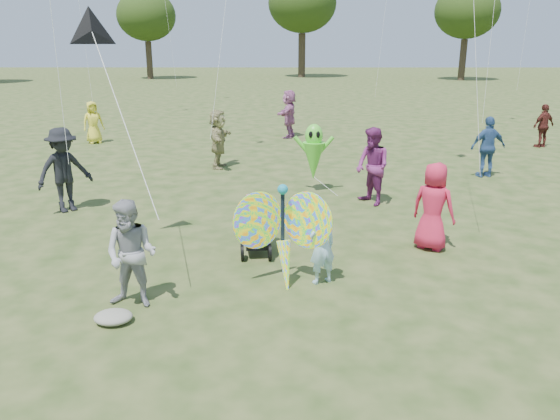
# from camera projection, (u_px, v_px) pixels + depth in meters

# --- Properties ---
(ground) EXTENTS (160.00, 160.00, 0.00)m
(ground) POSITION_uv_depth(u_px,v_px,m) (294.00, 317.00, 7.60)
(ground) COLOR #51592B
(ground) RESTS_ON ground
(child_girl) EXTENTS (0.54, 0.47, 1.24)m
(child_girl) POSITION_uv_depth(u_px,v_px,m) (322.00, 246.00, 8.52)
(child_girl) COLOR #A6D4EB
(child_girl) RESTS_ON ground
(adult_man) EXTENTS (0.87, 0.73, 1.59)m
(adult_man) POSITION_uv_depth(u_px,v_px,m) (131.00, 254.00, 7.72)
(adult_man) COLOR #98989E
(adult_man) RESTS_ON ground
(grey_bag) EXTENTS (0.53, 0.43, 0.17)m
(grey_bag) POSITION_uv_depth(u_px,v_px,m) (113.00, 317.00, 7.43)
(grey_bag) COLOR gray
(grey_bag) RESTS_ON ground
(crowd_a) EXTENTS (0.95, 0.89, 1.62)m
(crowd_a) POSITION_uv_depth(u_px,v_px,m) (433.00, 206.00, 9.91)
(crowd_a) COLOR #D12142
(crowd_a) RESTS_ON ground
(crowd_b) EXTENTS (1.38, 1.35, 1.90)m
(crowd_b) POSITION_uv_depth(u_px,v_px,m) (64.00, 170.00, 12.11)
(crowd_b) COLOR black
(crowd_b) RESTS_ON ground
(crowd_c) EXTENTS (1.06, 0.57, 1.71)m
(crowd_c) POSITION_uv_depth(u_px,v_px,m) (488.00, 147.00, 15.30)
(crowd_c) COLOR #305184
(crowd_c) RESTS_ON ground
(crowd_d) EXTENTS (0.67, 1.68, 1.76)m
(crowd_d) POSITION_uv_depth(u_px,v_px,m) (218.00, 139.00, 16.42)
(crowd_d) COLOR #9A915F
(crowd_d) RESTS_ON ground
(crowd_e) EXTENTS (1.02, 1.10, 1.81)m
(crowd_e) POSITION_uv_depth(u_px,v_px,m) (372.00, 167.00, 12.66)
(crowd_e) COLOR #782868
(crowd_e) RESTS_ON ground
(crowd_g) EXTENTS (0.92, 0.83, 1.57)m
(crowd_g) POSITION_uv_depth(u_px,v_px,m) (93.00, 122.00, 20.52)
(crowd_g) COLOR yellow
(crowd_g) RESTS_ON ground
(crowd_h) EXTENTS (0.99, 0.71, 1.56)m
(crowd_h) POSITION_uv_depth(u_px,v_px,m) (543.00, 126.00, 19.71)
(crowd_h) COLOR #54201C
(crowd_h) RESTS_ON ground
(crowd_j) EXTENTS (0.99, 1.83, 1.89)m
(crowd_j) POSITION_uv_depth(u_px,v_px,m) (289.00, 114.00, 21.71)
(crowd_j) COLOR #B4669A
(crowd_j) RESTS_ON ground
(jogging_stroller) EXTENTS (0.56, 1.08, 1.09)m
(jogging_stroller) POSITION_uv_depth(u_px,v_px,m) (257.00, 220.00, 9.79)
(jogging_stroller) COLOR black
(jogging_stroller) RESTS_ON ground
(butterfly_kite) EXTENTS (1.74, 0.75, 1.83)m
(butterfly_kite) POSITION_uv_depth(u_px,v_px,m) (284.00, 235.00, 8.38)
(butterfly_kite) COLOR #E35923
(butterfly_kite) RESTS_ON ground
(delta_kite_rig) EXTENTS (1.81, 2.31, 2.98)m
(delta_kite_rig) POSITION_uv_depth(u_px,v_px,m) (92.00, 33.00, 8.81)
(delta_kite_rig) COLOR black
(delta_kite_rig) RESTS_ON ground
(alien_kite) EXTENTS (1.12, 0.69, 1.74)m
(alien_kite) POSITION_uv_depth(u_px,v_px,m) (314.00, 154.00, 13.71)
(alien_kite) COLOR #5CDF34
(alien_kite) RESTS_ON ground
(tree_line) EXTENTS (91.78, 33.60, 10.79)m
(tree_line) POSITION_uv_depth(u_px,v_px,m) (325.00, 5.00, 48.58)
(tree_line) COLOR #3A2D21
(tree_line) RESTS_ON ground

